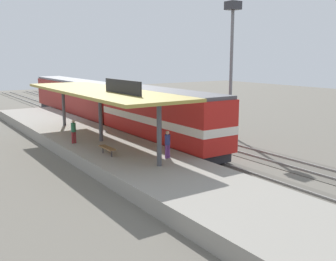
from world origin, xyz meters
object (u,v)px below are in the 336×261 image
locomotive (160,117)px  person_waiting (167,143)px  platform_bench (107,148)px  passenger_carriage_single (76,98)px  freight_car (159,108)px  person_walking (74,130)px  light_mast (232,41)px

locomotive → person_waiting: locomotive is taller
platform_bench → passenger_carriage_single: passenger_carriage_single is taller
platform_bench → freight_car: freight_car is taller
locomotive → freight_car: locomotive is taller
platform_bench → person_walking: (-0.55, 4.43, 0.51)m
platform_bench → person_waiting: 3.96m
person_waiting → person_walking: same height
platform_bench → freight_car: bearing=44.6°
light_mast → locomotive: bearing=-176.5°
locomotive → freight_car: bearing=57.9°
locomotive → person_walking: locomotive is taller
person_waiting → person_walking: 7.95m
light_mast → person_walking: light_mast is taller
passenger_carriage_single → person_waiting: bearing=-97.7°
freight_car → light_mast: size_ratio=1.03×
platform_bench → freight_car: size_ratio=0.14×
passenger_carriage_single → person_walking: passenger_carriage_single is taller
locomotive → passenger_carriage_single: (0.00, 18.00, -0.10)m
passenger_carriage_single → person_walking: 17.94m
passenger_carriage_single → light_mast: bearing=-66.0°
freight_car → person_waiting: freight_car is taller
locomotive → freight_car: size_ratio=1.20×
passenger_carriage_single → person_walking: bearing=-111.4°
passenger_carriage_single → person_waiting: size_ratio=11.70×
platform_bench → locomotive: bearing=27.5°
locomotive → passenger_carriage_single: locomotive is taller
person_walking → person_waiting: bearing=-65.5°
passenger_carriage_single → freight_car: 11.62m
freight_car → light_mast: (3.20, -6.86, 6.43)m
light_mast → person_waiting: light_mast is taller
platform_bench → passenger_carriage_single: (6.00, 21.13, 0.97)m
person_waiting → light_mast: bearing=30.1°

